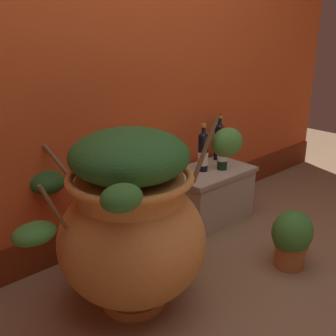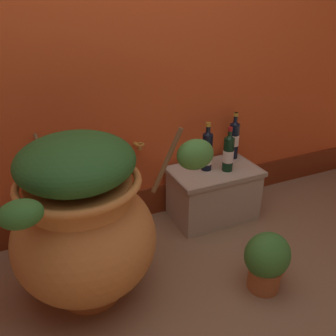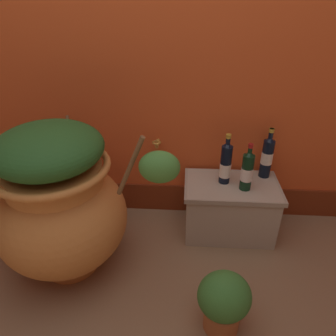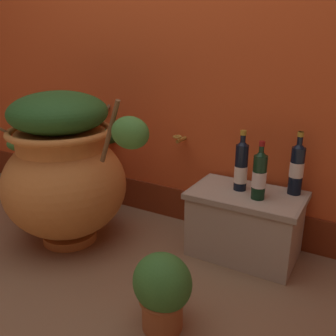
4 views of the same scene
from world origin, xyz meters
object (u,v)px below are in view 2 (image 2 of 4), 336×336
wine_bottle_left (207,151)px  wine_bottle_right (228,152)px  potted_shrub (267,261)px  terracotta_urn (83,222)px  wine_bottle_middle (234,138)px

wine_bottle_left → wine_bottle_right: (0.12, -0.07, -0.01)m
potted_shrub → terracotta_urn: bearing=157.7°
wine_bottle_left → potted_shrub: size_ratio=0.96×
wine_bottle_left → potted_shrub: (-0.05, -0.74, -0.32)m
wine_bottle_left → wine_bottle_middle: 0.28m
wine_bottle_left → wine_bottle_middle: wine_bottle_middle is taller
terracotta_urn → wine_bottle_middle: terracotta_urn is taller
terracotta_urn → potted_shrub: size_ratio=3.42×
terracotta_urn → wine_bottle_right: (1.02, 0.32, 0.05)m
wine_bottle_right → potted_shrub: size_ratio=0.89×
wine_bottle_left → wine_bottle_right: wine_bottle_left is taller
wine_bottle_right → potted_shrub: (-0.17, -0.67, -0.32)m
terracotta_urn → wine_bottle_right: 1.07m
terracotta_urn → wine_bottle_right: bearing=17.2°
wine_bottle_middle → potted_shrub: size_ratio=0.98×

